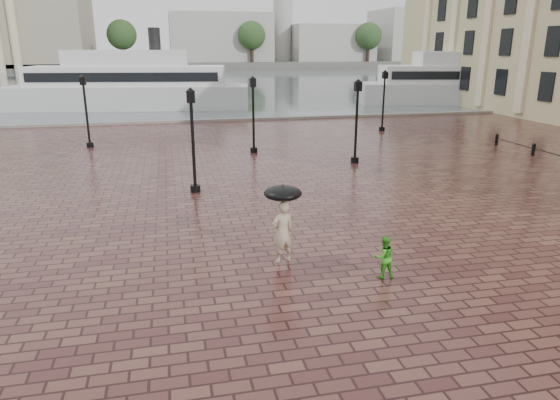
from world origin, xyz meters
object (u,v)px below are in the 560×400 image
(street_lamps, at_px, (261,115))
(ferry_near, at_px, (129,85))
(child_pedestrian, at_px, (384,257))
(adult_pedestrian, at_px, (283,232))
(ferry_far, at_px, (466,82))

(street_lamps, xyz_separation_m, ferry_near, (-9.14, 25.75, 0.09))
(street_lamps, bearing_deg, child_pedestrian, -89.40)
(adult_pedestrian, height_order, child_pedestrian, adult_pedestrian)
(adult_pedestrian, relative_size, child_pedestrian, 1.55)
(adult_pedestrian, xyz_separation_m, ferry_near, (-6.84, 41.57, 1.48))
(street_lamps, xyz_separation_m, adult_pedestrian, (-2.30, -15.82, -1.38))
(street_lamps, relative_size, ferry_near, 0.85)
(street_lamps, xyz_separation_m, ferry_far, (27.81, 22.71, 0.03))
(ferry_near, height_order, ferry_far, ferry_near)
(child_pedestrian, distance_m, ferry_far, 48.77)
(ferry_far, bearing_deg, child_pedestrian, -112.92)
(street_lamps, distance_m, adult_pedestrian, 16.05)
(child_pedestrian, bearing_deg, ferry_near, -79.86)
(child_pedestrian, relative_size, ferry_near, 0.05)
(ferry_near, relative_size, ferry_far, 1.02)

